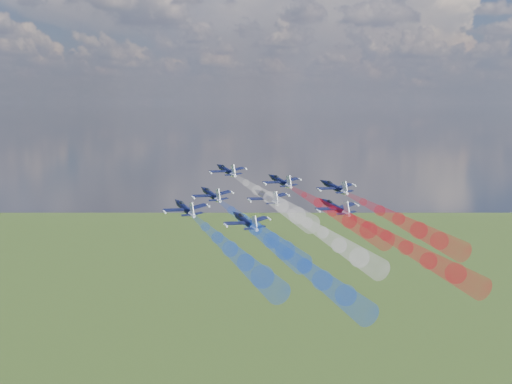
% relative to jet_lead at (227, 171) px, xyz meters
% --- Properties ---
extents(jet_lead, '(17.12, 17.49, 6.30)m').
position_rel_jet_lead_xyz_m(jet_lead, '(0.00, 0.00, 0.00)').
color(jet_lead, black).
extents(trail_lead, '(30.28, 32.88, 10.88)m').
position_rel_jet_lead_xyz_m(trail_lead, '(17.31, -18.91, -4.01)').
color(trail_lead, white).
extents(jet_inner_left, '(17.12, 17.49, 6.30)m').
position_rel_jet_lead_xyz_m(jet_inner_left, '(1.89, -16.91, -4.23)').
color(jet_inner_left, black).
extents(trail_inner_left, '(30.28, 32.88, 10.88)m').
position_rel_jet_lead_xyz_m(trail_inner_left, '(19.20, -35.83, -8.24)').
color(trail_inner_left, blue).
extents(jet_inner_right, '(17.12, 17.49, 6.30)m').
position_rel_jet_lead_xyz_m(jet_inner_right, '(15.85, -2.48, -2.10)').
color(jet_inner_right, black).
extents(trail_inner_right, '(30.28, 32.88, 10.88)m').
position_rel_jet_lead_xyz_m(trail_inner_right, '(33.16, -21.40, -6.11)').
color(trail_inner_right, red).
extents(jet_outer_left, '(17.12, 17.49, 6.30)m').
position_rel_jet_lead_xyz_m(jet_outer_left, '(1.52, -32.60, -5.21)').
color(jet_outer_left, black).
extents(trail_outer_left, '(30.28, 32.88, 10.88)m').
position_rel_jet_lead_xyz_m(trail_outer_left, '(18.82, -51.51, -9.21)').
color(trail_outer_left, blue).
extents(jet_center_third, '(17.12, 17.49, 6.30)m').
position_rel_jet_lead_xyz_m(jet_center_third, '(16.17, -16.79, -4.32)').
color(jet_center_third, black).
extents(trail_center_third, '(30.28, 32.88, 10.88)m').
position_rel_jet_lead_xyz_m(trail_center_third, '(33.47, -35.71, -8.33)').
color(trail_center_third, white).
extents(jet_outer_right, '(17.12, 17.49, 6.30)m').
position_rel_jet_lead_xyz_m(jet_outer_right, '(30.51, -4.47, -2.88)').
color(jet_outer_right, black).
extents(trail_outer_right, '(30.28, 32.88, 10.88)m').
position_rel_jet_lead_xyz_m(trail_outer_right, '(47.82, -23.38, -6.89)').
color(trail_outer_right, red).
extents(jet_rear_left, '(17.12, 17.49, 6.30)m').
position_rel_jet_lead_xyz_m(jet_rear_left, '(15.93, -33.05, -7.30)').
color(jet_rear_left, black).
extents(trail_rear_left, '(30.28, 32.88, 10.88)m').
position_rel_jet_lead_xyz_m(trail_rear_left, '(33.23, -51.96, -11.31)').
color(trail_rear_left, blue).
extents(jet_rear_right, '(17.12, 17.49, 6.30)m').
position_rel_jet_lead_xyz_m(jet_rear_right, '(33.35, -19.97, -5.44)').
color(jet_rear_right, black).
extents(trail_rear_right, '(30.28, 32.88, 10.88)m').
position_rel_jet_lead_xyz_m(trail_rear_right, '(50.66, -38.88, -9.44)').
color(trail_rear_right, red).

